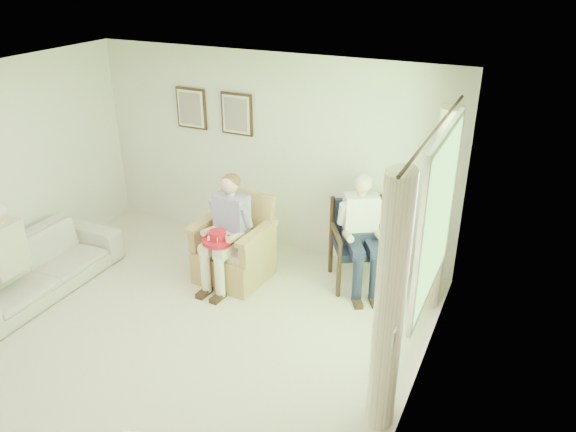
# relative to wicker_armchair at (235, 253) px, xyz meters

# --- Properties ---
(floor) EXTENTS (5.50, 5.50, 0.00)m
(floor) POSITION_rel_wicker_armchair_xyz_m (-0.02, -1.74, -0.33)
(floor) COLOR beige
(floor) RESTS_ON ground
(back_wall) EXTENTS (5.00, 0.04, 2.60)m
(back_wall) POSITION_rel_wicker_armchair_xyz_m (-0.02, 1.01, 0.97)
(back_wall) COLOR silver
(back_wall) RESTS_ON ground
(right_wall) EXTENTS (0.04, 5.50, 2.60)m
(right_wall) POSITION_rel_wicker_armchair_xyz_m (2.48, -1.74, 0.97)
(right_wall) COLOR silver
(right_wall) RESTS_ON ground
(ceiling) EXTENTS (5.00, 5.50, 0.02)m
(ceiling) POSITION_rel_wicker_armchair_xyz_m (-0.02, -1.74, 2.27)
(ceiling) COLOR white
(ceiling) RESTS_ON back_wall
(window) EXTENTS (0.13, 2.50, 1.63)m
(window) POSITION_rel_wicker_armchair_xyz_m (2.44, -0.54, 1.25)
(window) COLOR #2D6B23
(window) RESTS_ON right_wall
(curtain_left) EXTENTS (0.34, 0.34, 2.30)m
(curtain_left) POSITION_rel_wicker_armchair_xyz_m (2.31, -1.52, 0.82)
(curtain_left) COLOR beige
(curtain_left) RESTS_ON ground
(curtain_right) EXTENTS (0.34, 0.34, 2.30)m
(curtain_right) POSITION_rel_wicker_armchair_xyz_m (2.31, 0.44, 0.82)
(curtain_right) COLOR beige
(curtain_right) RESTS_ON ground
(framed_print_left) EXTENTS (0.45, 0.05, 0.55)m
(framed_print_left) POSITION_rel_wicker_armchair_xyz_m (-1.17, 0.98, 1.45)
(framed_print_left) COLOR #382114
(framed_print_left) RESTS_ON back_wall
(framed_print_right) EXTENTS (0.45, 0.05, 0.55)m
(framed_print_right) POSITION_rel_wicker_armchair_xyz_m (-0.47, 0.98, 1.45)
(framed_print_right) COLOR #382114
(framed_print_right) RESTS_ON back_wall
(wicker_armchair) EXTENTS (0.82, 0.81, 1.04)m
(wicker_armchair) POSITION_rel_wicker_armchair_xyz_m (0.00, 0.00, 0.00)
(wicker_armchair) COLOR tan
(wicker_armchair) RESTS_ON ground
(wood_armchair) EXTENTS (0.66, 0.62, 1.01)m
(wood_armchair) POSITION_rel_wicker_armchair_xyz_m (1.43, 0.60, 0.22)
(wood_armchair) COLOR black
(wood_armchair) RESTS_ON ground
(sofa) EXTENTS (2.12, 0.83, 0.62)m
(sofa) POSITION_rel_wicker_armchair_xyz_m (-1.97, -1.29, -0.02)
(sofa) COLOR beige
(sofa) RESTS_ON ground
(person_wicker) EXTENTS (0.40, 0.62, 1.35)m
(person_wicker) POSITION_rel_wicker_armchair_xyz_m (0.00, -0.14, 0.46)
(person_wicker) COLOR beige
(person_wicker) RESTS_ON ground
(person_dark) EXTENTS (0.40, 0.63, 1.39)m
(person_dark) POSITION_rel_wicker_armchair_xyz_m (1.43, 0.44, 0.49)
(person_dark) COLOR #1A1E39
(person_dark) RESTS_ON ground
(red_hat) EXTENTS (0.37, 0.37, 0.14)m
(red_hat) POSITION_rel_wicker_armchair_xyz_m (-0.02, -0.34, 0.36)
(red_hat) COLOR red
(red_hat) RESTS_ON person_wicker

